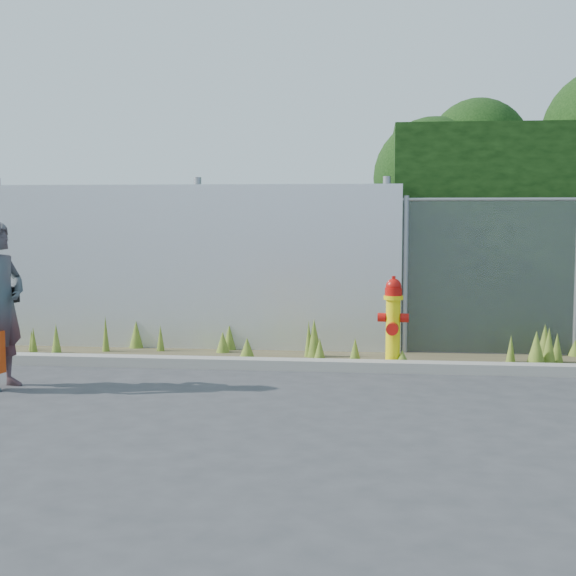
% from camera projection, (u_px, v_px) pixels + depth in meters
% --- Properties ---
extents(ground, '(80.00, 80.00, 0.00)m').
position_uv_depth(ground, '(303.00, 407.00, 7.59)').
color(ground, '#363639').
rests_on(ground, ground).
extents(curb, '(16.00, 0.22, 0.12)m').
position_uv_depth(curb, '(317.00, 365.00, 9.36)').
color(curb, gray).
rests_on(curb, ground).
extents(weed_strip, '(16.00, 1.30, 0.55)m').
position_uv_depth(weed_strip, '(413.00, 350.00, 9.92)').
color(weed_strip, '#4D432C').
rests_on(weed_strip, ground).
extents(corrugated_fence, '(8.50, 0.21, 2.30)m').
position_uv_depth(corrugated_fence, '(84.00, 267.00, 10.81)').
color(corrugated_fence, silver).
rests_on(corrugated_fence, ground).
extents(fire_hydrant, '(0.36, 0.33, 1.09)m').
position_uv_depth(fire_hydrant, '(393.00, 323.00, 9.48)').
color(fire_hydrant, yellow).
rests_on(fire_hydrant, ground).
extents(woman, '(0.55, 0.71, 1.75)m').
position_uv_depth(woman, '(0.00, 305.00, 8.34)').
color(woman, '#106467').
rests_on(woman, ground).
extents(black_shoulder_bag, '(0.22, 0.09, 0.17)m').
position_uv_depth(black_shoulder_bag, '(8.00, 294.00, 8.50)').
color(black_shoulder_bag, black).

